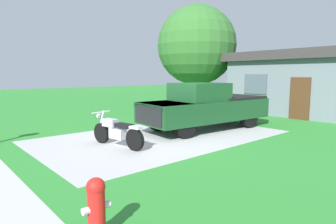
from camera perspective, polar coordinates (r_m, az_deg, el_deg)
ground_plane at (r=10.55m, az=-1.11°, el=-4.81°), size 80.00×80.00×0.00m
driveway_pad at (r=10.55m, az=-1.11°, el=-4.79°), size 5.24×8.75×0.01m
motorcycle at (r=9.12m, az=-10.07°, el=-3.83°), size 2.20×0.75×1.09m
pickup_truck at (r=11.91m, az=7.70°, el=1.18°), size 2.45×5.76×1.90m
fire_hydrant at (r=4.23m, az=-13.96°, el=-18.14°), size 0.32×0.40×0.87m
shade_tree at (r=19.95m, az=5.68°, el=12.93°), size 5.28×5.28×6.80m
neighbor_house at (r=18.02m, az=28.06°, el=5.15°), size 9.60×5.60×3.50m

